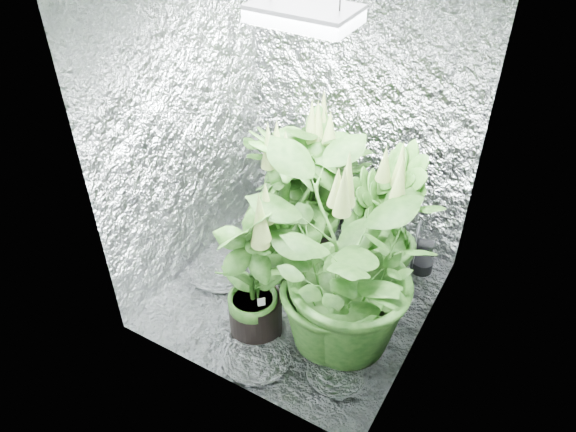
# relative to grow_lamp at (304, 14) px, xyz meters

# --- Properties ---
(ground) EXTENTS (1.60, 1.60, 0.00)m
(ground) POSITION_rel_grow_lamp_xyz_m (0.00, 0.00, -1.83)
(ground) COLOR silver
(ground) RESTS_ON ground
(walls) EXTENTS (1.62, 1.62, 2.00)m
(walls) POSITION_rel_grow_lamp_xyz_m (0.00, 0.00, -0.83)
(walls) COLOR silver
(walls) RESTS_ON ground
(grow_lamp) EXTENTS (0.50, 0.30, 0.22)m
(grow_lamp) POSITION_rel_grow_lamp_xyz_m (0.00, 0.00, 0.00)
(grow_lamp) COLOR gray
(grow_lamp) RESTS_ON ceiling
(plant_a) EXTENTS (1.04, 1.04, 1.08)m
(plant_a) POSITION_rel_grow_lamp_xyz_m (-0.26, 0.64, -1.31)
(plant_a) COLOR black
(plant_a) RESTS_ON ground
(plant_b) EXTENTS (0.74, 0.74, 1.14)m
(plant_b) POSITION_rel_grow_lamp_xyz_m (-0.13, 0.42, -1.30)
(plant_b) COLOR black
(plant_b) RESTS_ON ground
(plant_c) EXTENTS (0.68, 0.68, 1.13)m
(plant_c) POSITION_rel_grow_lamp_xyz_m (0.41, 0.26, -1.30)
(plant_c) COLOR black
(plant_c) RESTS_ON ground
(plant_d) EXTENTS (0.81, 0.81, 1.12)m
(plant_d) POSITION_rel_grow_lamp_xyz_m (-0.20, 0.16, -1.31)
(plant_d) COLOR black
(plant_d) RESTS_ON ground
(plant_e) EXTENTS (1.41, 1.41, 1.27)m
(plant_e) POSITION_rel_grow_lamp_xyz_m (0.41, -0.27, -1.22)
(plant_e) COLOR black
(plant_e) RESTS_ON ground
(plant_f) EXTENTS (0.64, 0.64, 1.07)m
(plant_f) POSITION_rel_grow_lamp_xyz_m (-0.07, -0.41, -1.35)
(plant_f) COLOR black
(plant_f) RESTS_ON ground
(circulation_fan) EXTENTS (0.18, 0.33, 0.38)m
(circulation_fan) POSITION_rel_grow_lamp_xyz_m (0.59, 0.61, -1.67)
(circulation_fan) COLOR black
(circulation_fan) RESTS_ON ground
(plant_label) EXTENTS (0.05, 0.05, 0.07)m
(plant_label) POSITION_rel_grow_lamp_xyz_m (-0.01, -0.44, -1.53)
(plant_label) COLOR white
(plant_label) RESTS_ON plant_f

